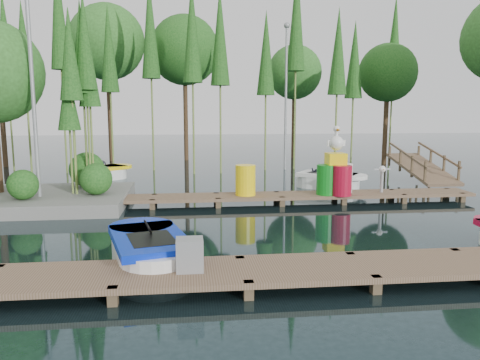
{
  "coord_description": "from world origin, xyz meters",
  "views": [
    {
      "loc": [
        -0.95,
        -12.28,
        3.05
      ],
      "look_at": [
        0.5,
        0.5,
        1.1
      ],
      "focal_mm": 35.0,
      "sensor_mm": 36.0,
      "label": 1
    }
  ],
  "objects": [
    {
      "name": "ground_plane",
      "position": [
        0.0,
        0.0,
        0.0
      ],
      "size": [
        90.0,
        90.0,
        0.0
      ],
      "primitive_type": "plane",
      "color": "#1B2E33"
    },
    {
      "name": "near_dock",
      "position": [
        0.0,
        -4.5,
        0.23
      ],
      "size": [
        18.0,
        1.5,
        0.5
      ],
      "color": "brown",
      "rests_on": "ground"
    },
    {
      "name": "far_dock",
      "position": [
        1.0,
        2.5,
        0.23
      ],
      "size": [
        15.0,
        1.2,
        0.5
      ],
      "color": "brown",
      "rests_on": "ground"
    },
    {
      "name": "island",
      "position": [
        -6.3,
        3.29,
        3.18
      ],
      "size": [
        6.2,
        4.2,
        6.75
      ],
      "color": "slate",
      "rests_on": "ground"
    },
    {
      "name": "tree_screen",
      "position": [
        -2.04,
        10.6,
        6.12
      ],
      "size": [
        34.42,
        18.53,
        10.31
      ],
      "color": "#422E1C",
      "rests_on": "ground"
    },
    {
      "name": "lamp_island",
      "position": [
        -5.5,
        2.5,
        4.26
      ],
      "size": [
        0.3,
        0.3,
        7.25
      ],
      "color": "gray",
      "rests_on": "ground"
    },
    {
      "name": "lamp_rear",
      "position": [
        4.0,
        11.0,
        4.26
      ],
      "size": [
        0.3,
        0.3,
        7.25
      ],
      "color": "gray",
      "rests_on": "ground"
    },
    {
      "name": "ramp",
      "position": [
        9.0,
        6.5,
        0.59
      ],
      "size": [
        1.5,
        3.94,
        1.49
      ],
      "color": "brown",
      "rests_on": "ground"
    },
    {
      "name": "boat_blue",
      "position": [
        -1.72,
        -3.29,
        0.29
      ],
      "size": [
        2.03,
        3.2,
        1.0
      ],
      "rotation": [
        0.0,
        0.0,
        0.25
      ],
      "color": "white",
      "rests_on": "ground"
    },
    {
      "name": "boat_yellow_far",
      "position": [
        -4.7,
        8.45,
        0.29
      ],
      "size": [
        2.87,
        2.69,
        1.36
      ],
      "rotation": [
        0.0,
        0.0,
        0.35
      ],
      "color": "white",
      "rests_on": "ground"
    },
    {
      "name": "boat_white_far",
      "position": [
        4.52,
        5.24,
        0.3
      ],
      "size": [
        3.0,
        2.67,
        1.32
      ],
      "rotation": [
        0.0,
        0.0,
        0.06
      ],
      "color": "white",
      "rests_on": "ground"
    },
    {
      "name": "utility_cabinet",
      "position": [
        -0.94,
        -4.5,
        0.58
      ],
      "size": [
        0.46,
        0.39,
        0.57
      ],
      "primitive_type": "cube",
      "color": "gray",
      "rests_on": "near_dock"
    },
    {
      "name": "yellow_barrel",
      "position": [
        0.9,
        2.5,
        0.79
      ],
      "size": [
        0.65,
        0.65,
        0.98
      ],
      "primitive_type": "cylinder",
      "color": "yellow",
      "rests_on": "far_dock"
    },
    {
      "name": "drum_cluster",
      "position": [
        3.88,
        2.34,
        0.95
      ],
      "size": [
        1.29,
        1.18,
        2.23
      ],
      "color": "#0D7B19",
      "rests_on": "far_dock"
    },
    {
      "name": "seagull_post",
      "position": [
        5.49,
        2.5,
        0.9
      ],
      "size": [
        0.56,
        0.3,
        0.89
      ],
      "color": "gray",
      "rests_on": "far_dock"
    }
  ]
}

